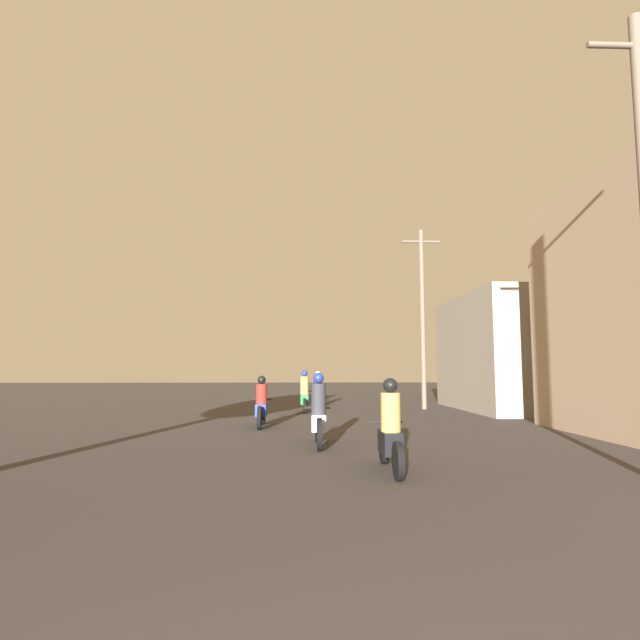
% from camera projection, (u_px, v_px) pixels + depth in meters
% --- Properties ---
extents(motorcycle_black, '(0.60, 1.92, 1.51)m').
position_uv_depth(motorcycle_black, '(390.00, 433.00, 8.14)').
color(motorcycle_black, black).
rests_on(motorcycle_black, ground_plane).
extents(motorcycle_white, '(0.60, 1.98, 1.58)m').
position_uv_depth(motorcycle_white, '(318.00, 416.00, 10.83)').
color(motorcycle_white, black).
rests_on(motorcycle_white, ground_plane).
extents(motorcycle_blue, '(0.60, 1.96, 1.46)m').
position_uv_depth(motorcycle_blue, '(262.00, 406.00, 14.33)').
color(motorcycle_blue, black).
rests_on(motorcycle_blue, ground_plane).
extents(motorcycle_green, '(0.60, 1.93, 1.60)m').
position_uv_depth(motorcycle_green, '(304.00, 395.00, 19.29)').
color(motorcycle_green, black).
rests_on(motorcycle_green, ground_plane).
extents(motorcycle_red, '(0.60, 2.11, 1.56)m').
position_uv_depth(motorcycle_red, '(318.00, 392.00, 22.06)').
color(motorcycle_red, black).
rests_on(motorcycle_red, ground_plane).
extents(motorcycle_yellow, '(0.60, 1.92, 1.47)m').
position_uv_depth(motorcycle_yellow, '(317.00, 389.00, 26.42)').
color(motorcycle_yellow, black).
rests_on(motorcycle_yellow, ground_plane).
extents(building_right_far, '(5.97, 7.23, 4.64)m').
position_uv_depth(building_right_far, '(532.00, 353.00, 20.51)').
color(building_right_far, gray).
rests_on(building_right_far, ground_plane).
extents(utility_pole_far, '(1.60, 0.20, 7.56)m').
position_uv_depth(utility_pole_far, '(422.00, 314.00, 20.96)').
color(utility_pole_far, '#6B5B4C').
rests_on(utility_pole_far, ground_plane).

